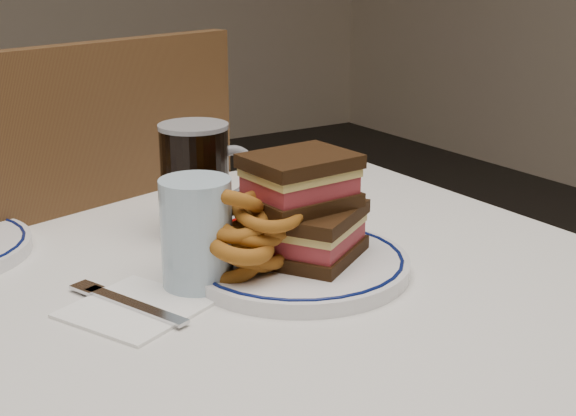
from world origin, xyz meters
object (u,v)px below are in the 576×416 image
chair_far (85,293)px  beer_mug (197,179)px  reuben_sandwich (307,207)px  main_plate (298,263)px

chair_far → beer_mug: (0.06, -0.35, 0.29)m
reuben_sandwich → beer_mug: size_ratio=1.00×
main_plate → reuben_sandwich: (0.01, -0.00, 0.07)m
chair_far → main_plate: bearing=-79.5°
chair_far → reuben_sandwich: bearing=-78.4°
reuben_sandwich → beer_mug: bearing=105.6°
beer_mug → main_plate: bearing=-77.4°
main_plate → beer_mug: 0.20m
chair_far → reuben_sandwich: size_ratio=6.29×
chair_far → beer_mug: size_ratio=6.31×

